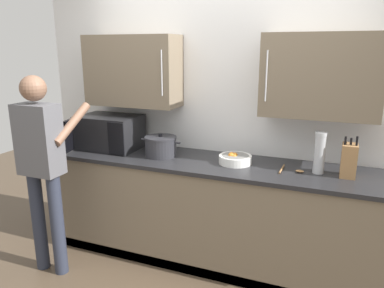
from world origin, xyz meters
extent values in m
cube|color=white|center=(0.00, 1.05, 1.44)|extent=(3.65, 0.10, 2.88)
cube|color=#756651|center=(-0.82, 0.84, 1.66)|extent=(0.88, 0.32, 0.64)
cylinder|color=#B7BABF|center=(-0.44, 0.67, 1.66)|extent=(0.01, 0.01, 0.38)
cube|color=#756651|center=(0.82, 0.84, 1.66)|extent=(0.88, 0.32, 0.64)
cylinder|color=#B7BABF|center=(0.44, 0.67, 1.66)|extent=(0.01, 0.01, 0.38)
cube|color=#756651|center=(0.00, 0.68, 0.45)|extent=(2.80, 0.63, 0.89)
cube|color=#232326|center=(0.00, 0.68, 0.91)|extent=(2.84, 0.67, 0.03)
cube|color=black|center=(0.00, 0.38, 0.04)|extent=(2.80, 0.04, 0.09)
cube|color=black|center=(-1.04, 0.73, 1.09)|extent=(0.57, 0.41, 0.32)
cube|color=beige|center=(-1.12, 0.72, 1.09)|extent=(0.37, 0.34, 0.25)
cube|color=black|center=(-0.83, 0.52, 1.09)|extent=(0.16, 0.01, 0.29)
cube|color=black|center=(-1.27, 0.32, 1.09)|extent=(0.12, 0.40, 0.29)
cylinder|color=white|center=(0.21, 0.70, 0.96)|extent=(0.27, 0.27, 0.07)
cylinder|color=slate|center=(0.21, 0.70, 0.98)|extent=(0.22, 0.22, 0.05)
sphere|color=orange|center=(0.21, 0.67, 0.99)|extent=(0.04, 0.04, 0.04)
sphere|color=orange|center=(0.21, 0.71, 1.00)|extent=(0.05, 0.05, 0.05)
sphere|color=red|center=(0.17, 0.73, 0.99)|extent=(0.04, 0.04, 0.04)
sphere|color=orange|center=(0.18, 0.68, 1.00)|extent=(0.06, 0.06, 0.06)
cylinder|color=#B7BABF|center=(0.87, 0.70, 1.08)|extent=(0.08, 0.08, 0.30)
cylinder|color=#B7BABF|center=(0.87, 0.70, 1.24)|extent=(0.09, 0.09, 0.03)
cylinder|color=#A37547|center=(0.60, 0.67, 0.94)|extent=(0.02, 0.22, 0.01)
ellipsoid|color=#A37547|center=(0.74, 0.66, 0.94)|extent=(0.06, 0.05, 0.02)
cylinder|color=#2D2D33|center=(-0.47, 0.67, 1.01)|extent=(0.28, 0.28, 0.16)
cylinder|color=#2D2D33|center=(-0.47, 0.67, 1.10)|extent=(0.29, 0.29, 0.02)
cylinder|color=black|center=(-0.47, 0.67, 1.12)|extent=(0.04, 0.04, 0.03)
cylinder|color=#2D2D33|center=(-0.63, 0.67, 1.07)|extent=(0.05, 0.02, 0.02)
cylinder|color=#2D2D33|center=(-0.30, 0.67, 1.07)|extent=(0.05, 0.02, 0.02)
cube|color=#A37547|center=(1.08, 0.70, 1.05)|extent=(0.11, 0.15, 0.25)
cylinder|color=black|center=(1.05, 0.67, 1.21)|extent=(0.02, 0.02, 0.06)
cylinder|color=black|center=(1.08, 0.67, 1.21)|extent=(0.02, 0.02, 0.05)
cylinder|color=black|center=(1.12, 0.67, 1.21)|extent=(0.02, 0.02, 0.07)
cylinder|color=#282D3D|center=(-1.31, 0.00, 0.44)|extent=(0.11, 0.11, 0.88)
cylinder|color=#282D3D|center=(-1.11, 0.00, 0.44)|extent=(0.11, 0.11, 0.88)
cube|color=#56565B|center=(-1.21, 0.00, 1.17)|extent=(0.34, 0.20, 0.57)
sphere|color=brown|center=(-1.21, 0.00, 1.57)|extent=(0.20, 0.20, 0.20)
cylinder|color=brown|center=(-1.04, 0.20, 1.27)|extent=(0.07, 0.44, 0.30)
cylinder|color=#56565B|center=(-1.41, 0.00, 1.12)|extent=(0.07, 0.07, 0.48)
camera|label=1|loc=(0.96, -2.16, 1.87)|focal=34.30mm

